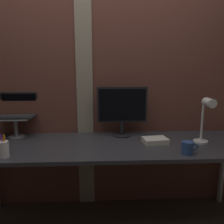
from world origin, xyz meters
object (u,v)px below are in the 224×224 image
Objects in this scene: desk_lamp at (206,116)px; pen_cup at (4,149)px; laptop at (18,109)px; monitor at (122,107)px; coffee_mug at (188,148)px.

desk_lamp reaches higher than pen_cup.
desk_lamp is 1.55m from pen_cup.
desk_lamp is (1.62, -0.35, -0.00)m from laptop.
monitor is 3.69× the size of coffee_mug.
pen_cup is (-1.52, -0.19, -0.18)m from desk_lamp.
monitor is 1.34× the size of laptop.
desk_lamp is at bearing 42.36° from coffee_mug.
monitor is at bearing 156.71° from desk_lamp.
monitor reaches higher than pen_cup.
monitor reaches higher than laptop.
laptop is 0.58m from pen_cup.
laptop is at bearing 99.85° from pen_cup.
monitor is 1.02m from pen_cup.
pen_cup is 1.31m from coffee_mug.
coffee_mug is (-0.21, -0.19, -0.19)m from desk_lamp.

